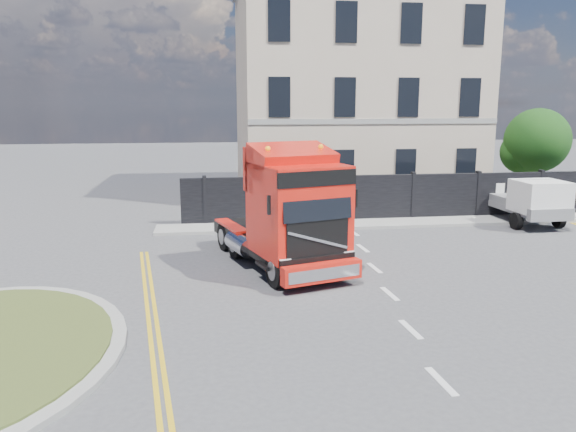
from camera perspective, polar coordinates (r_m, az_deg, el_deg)
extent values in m
plane|color=#424244|center=(15.21, -0.92, -7.93)|extent=(120.00, 120.00, 0.00)
cube|color=black|center=(24.83, 10.36, 1.86)|extent=(18.00, 0.25, 2.00)
cube|color=silver|center=(28.64, 26.75, 2.07)|extent=(2.60, 0.12, 2.00)
cube|color=#C1B099|center=(31.71, 6.36, 12.17)|extent=(12.00, 10.00, 11.00)
cylinder|color=#382619|center=(31.10, 23.68, 3.35)|extent=(0.24, 0.24, 2.40)
sphere|color=black|center=(30.92, 23.98, 7.02)|extent=(3.20, 3.20, 3.20)
sphere|color=black|center=(31.04, 22.71, 6.02)|extent=(2.20, 2.20, 2.20)
cube|color=gray|center=(24.17, 10.94, -0.69)|extent=(20.00, 1.60, 0.12)
cube|color=black|center=(18.04, -1.23, -2.50)|extent=(3.91, 6.33, 0.42)
cube|color=red|center=(16.30, 1.04, 0.73)|extent=(2.95, 3.01, 2.63)
cube|color=red|center=(17.02, -0.39, 4.87)|extent=(2.49, 1.49, 1.32)
cube|color=black|center=(15.17, 3.01, 1.36)|extent=(2.00, 0.65, 0.99)
cube|color=red|center=(15.36, 3.46, -5.74)|extent=(2.34, 0.99, 0.52)
cylinder|color=black|center=(15.59, -1.15, -5.56)|extent=(0.57, 1.02, 0.98)
cylinder|color=gray|center=(15.59, -1.15, -5.56)|extent=(0.48, 0.61, 0.54)
cylinder|color=black|center=(16.47, 5.36, -4.68)|extent=(0.57, 1.02, 0.98)
cylinder|color=gray|center=(16.47, 5.36, -4.68)|extent=(0.48, 0.61, 0.54)
cylinder|color=black|center=(18.58, -5.26, -2.81)|extent=(0.57, 1.02, 0.98)
cylinder|color=gray|center=(18.58, -5.26, -2.81)|extent=(0.48, 0.61, 0.54)
cylinder|color=black|center=(19.33, 0.42, -2.21)|extent=(0.57, 1.02, 0.98)
cylinder|color=gray|center=(19.33, 0.42, -2.21)|extent=(0.48, 0.61, 0.54)
cylinder|color=black|center=(19.62, -6.36, -2.07)|extent=(0.57, 1.02, 0.98)
cylinder|color=gray|center=(19.62, -6.36, -2.07)|extent=(0.48, 0.61, 0.54)
cylinder|color=black|center=(20.33, -0.92, -1.53)|extent=(0.57, 1.02, 0.98)
cylinder|color=gray|center=(20.33, -0.92, -1.53)|extent=(0.48, 0.61, 0.54)
cube|color=slate|center=(26.22, 22.41, 0.99)|extent=(1.97, 4.76, 0.25)
cube|color=silver|center=(24.88, 24.21, 1.82)|extent=(1.91, 1.81, 1.28)
cylinder|color=black|center=(24.57, 22.18, -0.47)|extent=(0.25, 0.69, 0.69)
cylinder|color=black|center=(25.55, 25.81, -0.33)|extent=(0.25, 0.69, 0.69)
cylinder|color=black|center=(27.11, 19.10, 0.80)|extent=(0.25, 0.69, 0.69)
cylinder|color=black|center=(28.00, 22.51, 0.88)|extent=(0.25, 0.69, 0.69)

